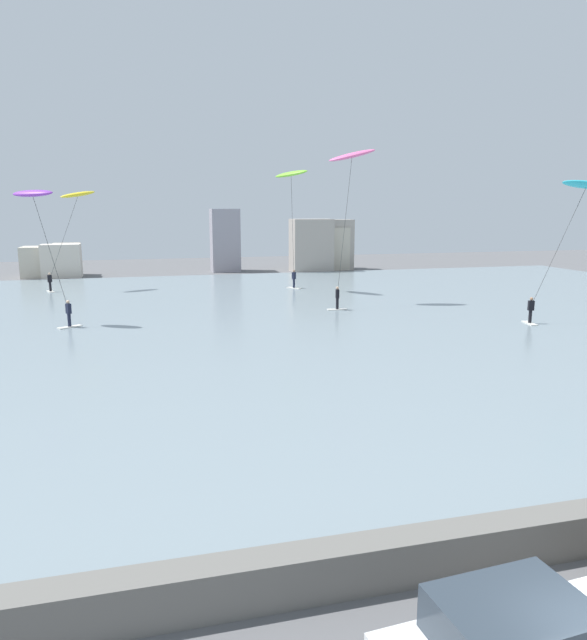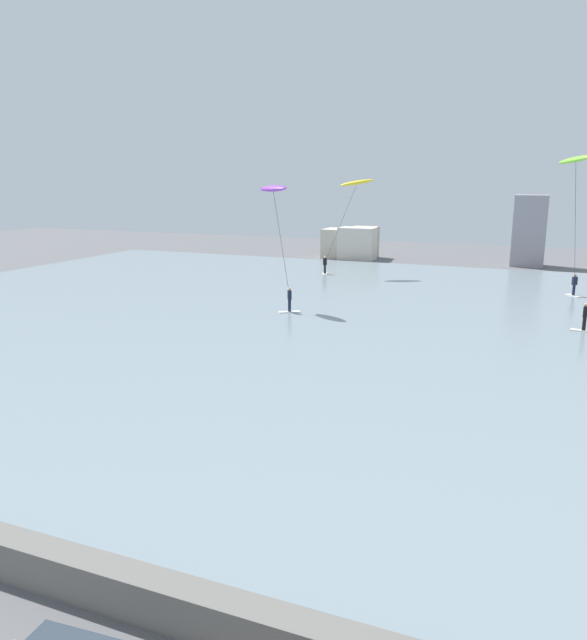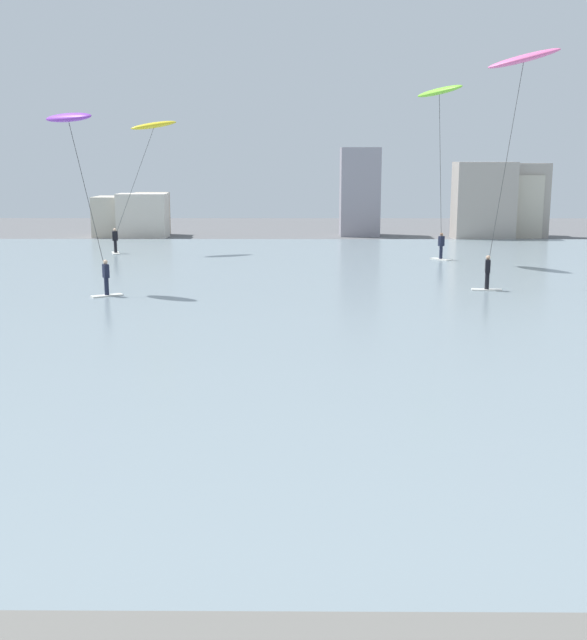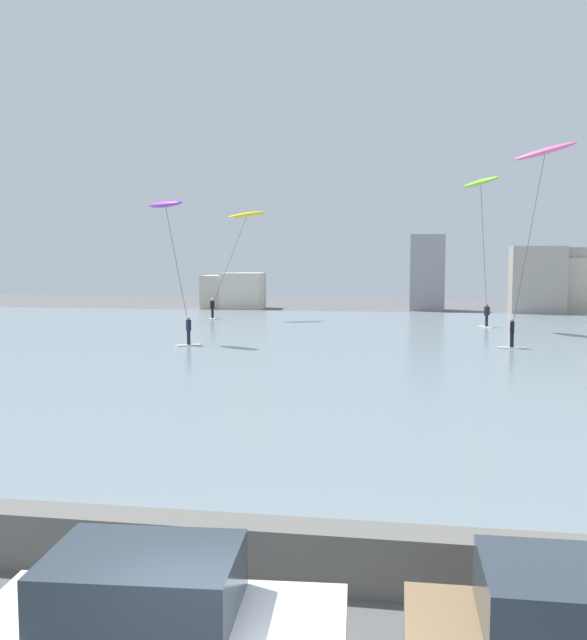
# 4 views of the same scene
# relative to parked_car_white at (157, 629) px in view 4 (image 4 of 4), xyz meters

# --- Properties ---
(seawall_barrier) EXTENTS (60.00, 0.70, 0.94)m
(seawall_barrier) POSITION_rel_parked_car_white_xyz_m (1.08, 3.13, -0.41)
(seawall_barrier) COLOR #66635E
(seawall_barrier) RESTS_ON ground
(water_bay) EXTENTS (84.00, 52.00, 0.10)m
(water_bay) POSITION_rel_parked_car_white_xyz_m (1.08, 29.83, -0.83)
(water_bay) COLOR gray
(water_bay) RESTS_ON ground
(far_shore_buildings) EXTENTS (35.98, 5.45, 7.04)m
(far_shore_buildings) POSITION_rel_parked_car_white_xyz_m (6.67, 58.63, 1.76)
(far_shore_buildings) COLOR beige
(far_shore_buildings) RESTS_ON ground
(parked_car_white) EXTENTS (4.22, 2.13, 1.76)m
(parked_car_white) POSITION_rel_parked_car_white_xyz_m (0.00, 0.00, 0.00)
(parked_car_white) COLOR silver
(parked_car_white) RESTS_ON ground
(kitesurfer_yellow) EXTENTS (4.66, 2.53, 8.58)m
(kitesurfer_yellow) POSITION_rel_parked_car_white_xyz_m (-10.27, 46.91, 6.60)
(kitesurfer_yellow) COLOR silver
(kitesurfer_yellow) RESTS_ON water_bay
(kitesurfer_purple) EXTENTS (3.77, 2.89, 8.18)m
(kitesurfer_purple) POSITION_rel_parked_car_white_xyz_m (-10.78, 31.13, 6.19)
(kitesurfer_purple) COLOR silver
(kitesurfer_purple) RESTS_ON water_bay
(kitesurfer_pink) EXTENTS (4.35, 3.93, 11.38)m
(kitesurfer_pink) POSITION_rel_parked_car_white_xyz_m (9.81, 34.20, 9.10)
(kitesurfer_pink) COLOR silver
(kitesurfer_pink) RESTS_ON water_bay
(kitesurfer_lime) EXTENTS (2.86, 4.65, 10.23)m
(kitesurfer_lime) POSITION_rel_parked_car_white_xyz_m (7.22, 41.22, 8.22)
(kitesurfer_lime) COLOR silver
(kitesurfer_lime) RESTS_ON water_bay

